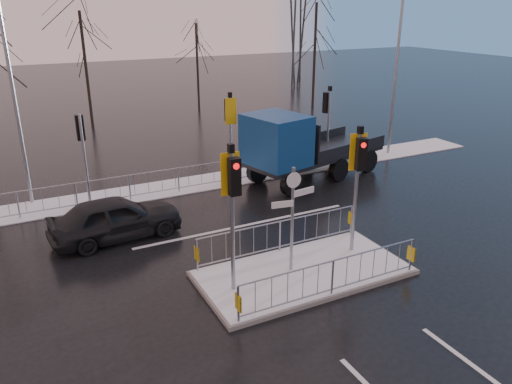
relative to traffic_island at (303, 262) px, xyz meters
name	(u,v)px	position (x,y,z in m)	size (l,w,h in m)	color
ground	(303,274)	(0.01, -0.01, -0.39)	(120.00, 120.00, 0.00)	black
snow_verge	(197,184)	(0.01, 8.59, -0.37)	(30.00, 2.00, 0.04)	white
lane_markings	(310,280)	(0.01, -0.34, -0.39)	(8.00, 11.38, 0.01)	silver
traffic_island	(303,262)	(0.00, 0.00, 0.00)	(6.00, 3.04, 4.15)	slate
far_kerb_fixtures	(207,164)	(0.31, 8.08, 0.63)	(18.00, 0.65, 3.83)	gray
car_far_lane	(116,218)	(-4.20, 4.82, 0.33)	(1.71, 4.25, 1.45)	black
flatbed_truck	(293,146)	(3.72, 6.82, 1.26)	(7.07, 3.87, 3.10)	black
tree_far_a	(84,47)	(-1.99, 21.99, 4.43)	(3.75, 3.75, 7.08)	black
tree_far_b	(197,50)	(6.01, 23.99, 3.79)	(3.25, 3.25, 6.14)	black
tree_far_c	(315,35)	(14.01, 20.99, 4.76)	(4.00, 4.00, 7.55)	black
street_lamp_right	(397,67)	(10.58, 8.49, 4.00)	(1.25, 0.18, 8.00)	gray
street_lamp_left	(14,87)	(-6.42, 9.49, 4.10)	(1.25, 0.18, 8.20)	gray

